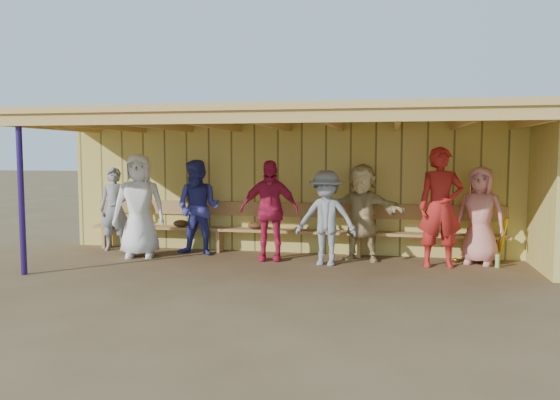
# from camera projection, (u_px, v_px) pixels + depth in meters

# --- Properties ---
(ground) EXTENTS (90.00, 90.00, 0.00)m
(ground) POSITION_uv_depth(u_px,v_px,m) (276.00, 266.00, 8.91)
(ground) COLOR brown
(ground) RESTS_ON ground
(player_a) EXTENTS (0.65, 0.50, 1.57)m
(player_a) POSITION_uv_depth(u_px,v_px,m) (115.00, 209.00, 10.29)
(player_a) COLOR gray
(player_a) RESTS_ON ground
(player_b) EXTENTS (1.03, 0.82, 1.83)m
(player_b) POSITION_uv_depth(u_px,v_px,m) (139.00, 205.00, 9.62)
(player_b) COLOR white
(player_b) RESTS_ON ground
(player_c) EXTENTS (0.88, 0.71, 1.72)m
(player_c) POSITION_uv_depth(u_px,v_px,m) (198.00, 208.00, 9.82)
(player_c) COLOR #363996
(player_c) RESTS_ON ground
(player_d) EXTENTS (1.05, 0.52, 1.72)m
(player_d) POSITION_uv_depth(u_px,v_px,m) (269.00, 210.00, 9.33)
(player_d) COLOR #CE204B
(player_d) RESTS_ON ground
(player_e) EXTENTS (1.05, 0.65, 1.56)m
(player_e) POSITION_uv_depth(u_px,v_px,m) (326.00, 218.00, 8.92)
(player_e) COLOR gray
(player_e) RESTS_ON ground
(player_f) EXTENTS (1.60, 0.72, 1.66)m
(player_f) POSITION_uv_depth(u_px,v_px,m) (362.00, 212.00, 9.32)
(player_f) COLOR #D4B877
(player_f) RESTS_ON ground
(player_g) EXTENTS (0.75, 0.53, 1.94)m
(player_g) POSITION_uv_depth(u_px,v_px,m) (441.00, 207.00, 8.75)
(player_g) COLOR #B0201C
(player_g) RESTS_ON ground
(player_h) EXTENTS (0.92, 0.76, 1.62)m
(player_h) POSITION_uv_depth(u_px,v_px,m) (480.00, 216.00, 8.98)
(player_h) COLOR #E1867E
(player_h) RESTS_ON ground
(dugout_structure) EXTENTS (8.80, 3.20, 2.50)m
(dugout_structure) POSITION_uv_depth(u_px,v_px,m) (306.00, 161.00, 9.36)
(dugout_structure) COLOR #D7C25C
(dugout_structure) RESTS_ON ground
(bench) EXTENTS (7.60, 0.34, 0.93)m
(bench) POSITION_uv_depth(u_px,v_px,m) (288.00, 225.00, 9.96)
(bench) COLOR tan
(bench) RESTS_ON ground
(dugout_equipment) EXTENTS (5.89, 0.62, 0.80)m
(dugout_equipment) POSITION_uv_depth(u_px,v_px,m) (272.00, 228.00, 9.89)
(dugout_equipment) COLOR gold
(dugout_equipment) RESTS_ON ground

